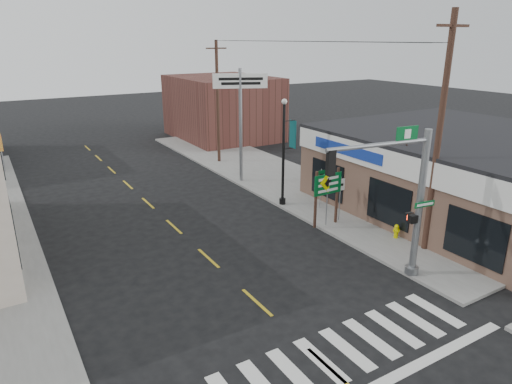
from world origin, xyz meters
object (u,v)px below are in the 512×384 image
fire_hydrant (396,231)px  bare_tree (422,146)px  traffic_signal_pole (409,192)px  dance_center_sign (240,98)px  guide_sign (327,190)px  utility_pole_far (218,101)px  utility_pole_near (439,135)px  lamp_post (284,145)px

fire_hydrant → bare_tree: 4.11m
traffic_signal_pole → dance_center_sign: (1.00, 14.24, 1.78)m
guide_sign → dance_center_sign: (0.08, 8.68, 3.46)m
fire_hydrant → utility_pole_far: bearing=92.5°
traffic_signal_pole → utility_pole_far: bearing=91.9°
traffic_signal_pole → utility_pole_far: (2.00, 19.41, 0.93)m
traffic_signal_pole → utility_pole_near: (2.99, 1.28, 1.55)m
guide_sign → bare_tree: size_ratio=0.55×
traffic_signal_pole → dance_center_sign: dance_center_sign is taller
traffic_signal_pole → guide_sign: 5.89m
traffic_signal_pole → bare_tree: traffic_signal_pole is taller
traffic_signal_pole → fire_hydrant: bearing=52.3°
fire_hydrant → bare_tree: size_ratio=0.13×
bare_tree → utility_pole_far: 16.39m
dance_center_sign → bare_tree: dance_center_sign is taller
fire_hydrant → utility_pole_far: (-0.74, 16.72, 4.09)m
lamp_post → dance_center_sign: bearing=85.1°
guide_sign → lamp_post: (-0.06, 3.62, 1.53)m
lamp_post → utility_pole_far: size_ratio=0.67×
guide_sign → utility_pole_far: 14.13m
lamp_post → guide_sign: bearing=-92.4°
dance_center_sign → bare_tree: 11.62m
dance_center_sign → bare_tree: size_ratio=1.37×
lamp_post → utility_pole_far: (1.14, 10.23, 1.08)m
dance_center_sign → bare_tree: bearing=-49.3°
utility_pole_near → utility_pole_far: utility_pole_near is taller
fire_hydrant → lamp_post: 7.40m
lamp_post → bare_tree: bearing=-62.4°
guide_sign → fire_hydrant: 3.71m
bare_tree → utility_pole_far: (-2.45, 16.20, 0.38)m
bare_tree → lamp_post: bearing=121.0°
bare_tree → traffic_signal_pole: bearing=-144.1°
guide_sign → dance_center_sign: dance_center_sign is taller
lamp_post → dance_center_sign: size_ratio=0.82×
dance_center_sign → utility_pole_far: size_ratio=0.82×
guide_sign → utility_pole_near: bearing=-64.9°
utility_pole_far → guide_sign: bearing=-88.0°
traffic_signal_pole → dance_center_sign: bearing=93.8°
lamp_post → utility_pole_far: utility_pole_far is taller
lamp_post → bare_tree: (3.58, -5.97, 0.70)m
fire_hydrant → dance_center_sign: (-1.74, 11.54, 4.94)m
dance_center_sign → lamp_post: bearing=-68.2°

